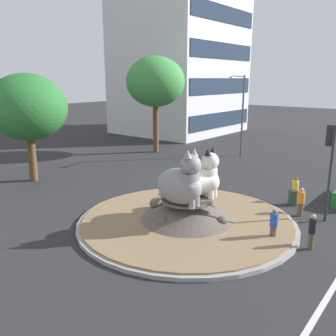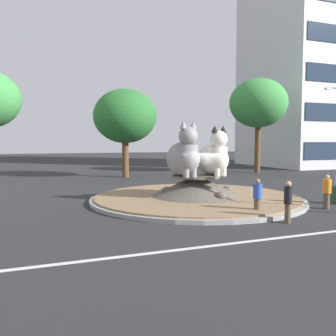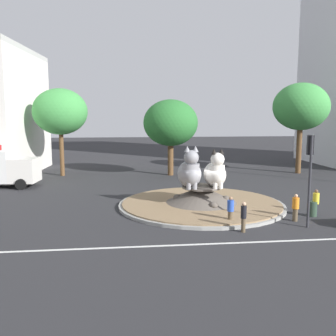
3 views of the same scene
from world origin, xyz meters
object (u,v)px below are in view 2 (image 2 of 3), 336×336
Objects in this scene: cat_statue_white at (214,157)px; pedestrian_orange_shirt at (327,191)px; cat_statue_grey at (184,156)px; office_tower at (314,51)px; pedestrian_black_shirt at (288,201)px; litter_bin at (335,195)px; pedestrian_blue_shirt at (257,196)px; second_tree_near_tower at (258,103)px; broadleaf_tree_behind_island at (125,116)px.

cat_statue_white is 1.67× the size of pedestrian_orange_shirt.
cat_statue_grey is 1.75× the size of pedestrian_orange_shirt.
office_tower reaches higher than pedestrian_black_shirt.
pedestrian_black_shirt reaches higher than litter_bin.
office_tower reaches higher than cat_statue_white.
pedestrian_blue_shirt is 0.98× the size of pedestrian_orange_shirt.
pedestrian_blue_shirt is at bearing -169.48° from litter_bin.
cat_statue_grey is 7.80m from litter_bin.
cat_statue_white is 34.56m from office_tower.
pedestrian_orange_shirt is at bearing 42.05° from cat_statue_white.
cat_statue_grey is 4.57m from pedestrian_blue_shirt.
office_tower is at bearing 27.48° from second_tree_near_tower.
office_tower is 18.19× the size of pedestrian_black_shirt.
office_tower reaches higher than pedestrian_orange_shirt.
cat_statue_grey is 0.36× the size of broadleaf_tree_behind_island.
pedestrian_black_shirt is at bearing -0.28° from cat_statue_white.
pedestrian_black_shirt is 5.73m from litter_bin.
cat_statue_white is 0.35× the size of broadleaf_tree_behind_island.
cat_statue_grey is at bearing -92.18° from cat_statue_white.
office_tower reaches higher than litter_bin.
litter_bin is (-6.85, -16.31, -6.39)m from second_tree_near_tower.
broadleaf_tree_behind_island is 18.09m from pedestrian_blue_shirt.
office_tower is 3.87× the size of broadleaf_tree_behind_island.
cat_statue_grey is at bearing 156.71° from litter_bin.
litter_bin is (5.10, 2.59, -0.41)m from pedestrian_black_shirt.
cat_statue_white is 18.57m from second_tree_near_tower.
litter_bin is at bearing -173.74° from pedestrian_blue_shirt.
pedestrian_blue_shirt is 3.83m from pedestrian_orange_shirt.
pedestrian_blue_shirt is 1.71× the size of litter_bin.
pedestrian_blue_shirt is at bearing -164.36° from pedestrian_orange_shirt.
pedestrian_orange_shirt is at bearing -73.81° from broadleaf_tree_behind_island.
pedestrian_orange_shirt reaches higher than litter_bin.
cat_statue_grey is 19.70m from second_tree_near_tower.
cat_statue_grey is 1.72× the size of pedestrian_black_shirt.
cat_statue_grey is at bearing 158.86° from pedestrian_orange_shirt.
litter_bin is (-19.97, -23.14, -14.17)m from office_tower.
second_tree_near_tower is 22.01m from pedestrian_blue_shirt.
pedestrian_blue_shirt is at bearing -3.01° from cat_statue_white.
office_tower is at bearing 126.76° from cat_statue_white.
cat_statue_grey is at bearing -142.45° from office_tower.
cat_statue_white is at bearing 150.41° from litter_bin.
cat_statue_grey reaches higher than cat_statue_white.
pedestrian_orange_shirt is (3.60, 1.68, -0.04)m from pedestrian_black_shirt.
office_tower reaches higher than cat_statue_grey.
broadleaf_tree_behind_island reaches higher than pedestrian_orange_shirt.
cat_statue_white is at bearing 89.19° from cat_statue_grey.
litter_bin is (5.33, 0.99, -0.35)m from pedestrian_blue_shirt.
pedestrian_black_shirt is (-25.06, -25.73, -13.76)m from office_tower.
broadleaf_tree_behind_island is at bearing 179.18° from second_tree_near_tower.
pedestrian_orange_shirt is (3.75, -3.89, -1.46)m from cat_statue_white.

